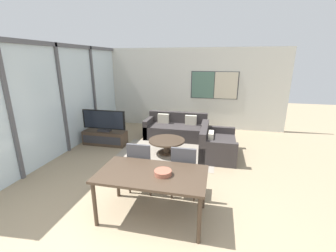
% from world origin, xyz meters
% --- Properties ---
extents(wall_back, '(6.70, 0.09, 2.80)m').
position_xyz_m(wall_back, '(0.04, 6.11, 1.41)').
color(wall_back, silver).
rests_on(wall_back, ground_plane).
extents(window_wall_left, '(0.07, 6.12, 2.80)m').
position_xyz_m(window_wall_left, '(-2.85, 3.06, 1.53)').
color(window_wall_left, silver).
rests_on(window_wall_left, ground_plane).
extents(area_rug, '(2.52, 1.69, 0.01)m').
position_xyz_m(area_rug, '(-0.16, 3.46, 0.00)').
color(area_rug, gray).
rests_on(area_rug, ground_plane).
extents(tv_console, '(1.26, 0.44, 0.41)m').
position_xyz_m(tv_console, '(-2.07, 3.72, 0.20)').
color(tv_console, '#423326').
rests_on(tv_console, ground_plane).
extents(television, '(1.29, 0.20, 0.62)m').
position_xyz_m(television, '(-2.07, 3.72, 0.72)').
color(television, '#2D2D33').
rests_on(television, tv_console).
extents(sofa_main, '(1.90, 0.88, 0.77)m').
position_xyz_m(sofa_main, '(-0.16, 4.80, 0.27)').
color(sofa_main, '#383333').
rests_on(sofa_main, ground_plane).
extents(sofa_side, '(0.88, 1.37, 0.77)m').
position_xyz_m(sofa_side, '(1.08, 3.63, 0.27)').
color(sofa_side, '#383333').
rests_on(sofa_side, ground_plane).
extents(coffee_table, '(0.95, 0.95, 0.39)m').
position_xyz_m(coffee_table, '(-0.16, 3.46, 0.29)').
color(coffee_table, '#423326').
rests_on(coffee_table, ground_plane).
extents(dining_table, '(1.65, 0.90, 0.76)m').
position_xyz_m(dining_table, '(0.19, 0.99, 0.69)').
color(dining_table, '#423326').
rests_on(dining_table, ground_plane).
extents(dining_chair_left, '(0.46, 0.46, 0.99)m').
position_xyz_m(dining_chair_left, '(-0.21, 1.63, 0.55)').
color(dining_chair_left, '#4C4C51').
rests_on(dining_chair_left, ground_plane).
extents(dining_chair_centre, '(0.46, 0.46, 0.99)m').
position_xyz_m(dining_chair_centre, '(0.59, 1.63, 0.55)').
color(dining_chair_centre, '#4C4C51').
rests_on(dining_chair_centre, ground_plane).
extents(fruit_bowl, '(0.26, 0.26, 0.07)m').
position_xyz_m(fruit_bowl, '(0.37, 0.97, 0.80)').
color(fruit_bowl, '#995642').
rests_on(fruit_bowl, dining_table).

